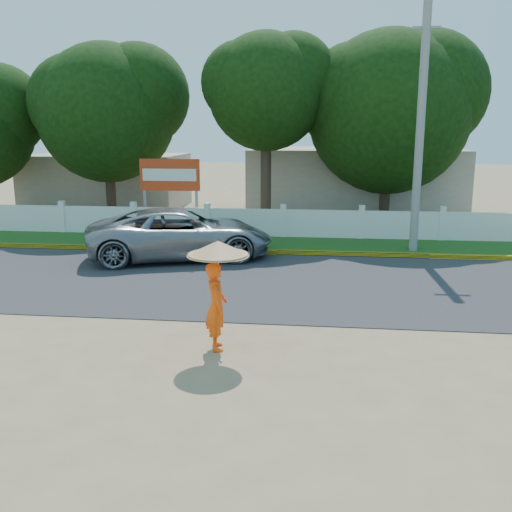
# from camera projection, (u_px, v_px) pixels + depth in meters

# --- Properties ---
(ground) EXTENTS (120.00, 120.00, 0.00)m
(ground) POSITION_uv_depth(u_px,v_px,m) (245.00, 341.00, 11.44)
(ground) COLOR #9E8460
(ground) RESTS_ON ground
(road) EXTENTS (60.00, 7.00, 0.02)m
(road) POSITION_uv_depth(u_px,v_px,m) (266.00, 282.00, 15.80)
(road) COLOR #38383A
(road) RESTS_ON ground
(grass_verge) EXTENTS (60.00, 3.50, 0.03)m
(grass_verge) POSITION_uv_depth(u_px,v_px,m) (280.00, 244.00, 20.88)
(grass_verge) COLOR #2D601E
(grass_verge) RESTS_ON ground
(curb) EXTENTS (40.00, 0.18, 0.16)m
(curb) POSITION_uv_depth(u_px,v_px,m) (277.00, 252.00, 19.22)
(curb) COLOR yellow
(curb) RESTS_ON ground
(fence) EXTENTS (40.00, 0.10, 1.10)m
(fence) POSITION_uv_depth(u_px,v_px,m) (283.00, 223.00, 22.17)
(fence) COLOR silver
(fence) RESTS_ON ground
(building_near) EXTENTS (10.00, 6.00, 3.20)m
(building_near) POSITION_uv_depth(u_px,v_px,m) (353.00, 181.00, 28.19)
(building_near) COLOR #B7AD99
(building_near) RESTS_ON ground
(building_far) EXTENTS (8.00, 5.00, 2.80)m
(building_far) POSITION_uv_depth(u_px,v_px,m) (108.00, 181.00, 30.67)
(building_far) COLOR #B7AD99
(building_far) RESTS_ON ground
(utility_pole) EXTENTS (0.28, 0.28, 8.11)m
(utility_pole) POSITION_uv_depth(u_px,v_px,m) (420.00, 132.00, 18.88)
(utility_pole) COLOR gray
(utility_pole) RESTS_ON ground
(vehicle) EXTENTS (6.47, 4.39, 1.65)m
(vehicle) POSITION_uv_depth(u_px,v_px,m) (180.00, 234.00, 18.51)
(vehicle) COLOR gray
(vehicle) RESTS_ON ground
(monk_with_parasol) EXTENTS (1.17, 1.17, 2.13)m
(monk_with_parasol) POSITION_uv_depth(u_px,v_px,m) (217.00, 279.00, 10.73)
(monk_with_parasol) COLOR #FF500D
(monk_with_parasol) RESTS_ON ground
(billboard) EXTENTS (2.50, 0.13, 2.95)m
(billboard) POSITION_uv_depth(u_px,v_px,m) (170.00, 179.00, 23.42)
(billboard) COLOR gray
(billboard) RESTS_ON ground
(tree_row) EXTENTS (36.14, 7.35, 8.17)m
(tree_row) POSITION_uv_depth(u_px,v_px,m) (289.00, 112.00, 24.18)
(tree_row) COLOR #473828
(tree_row) RESTS_ON ground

